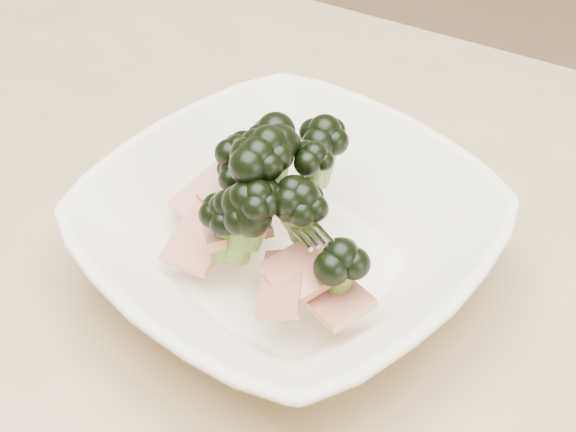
# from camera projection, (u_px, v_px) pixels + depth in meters

# --- Properties ---
(dining_table) EXTENTS (1.20, 0.80, 0.75)m
(dining_table) POSITION_uv_depth(u_px,v_px,m) (214.00, 399.00, 0.59)
(dining_table) COLOR tan
(dining_table) RESTS_ON ground
(broccoli_dish) EXTENTS (0.31, 0.31, 0.12)m
(broccoli_dish) POSITION_uv_depth(u_px,v_px,m) (285.00, 228.00, 0.52)
(broccoli_dish) COLOR white
(broccoli_dish) RESTS_ON dining_table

